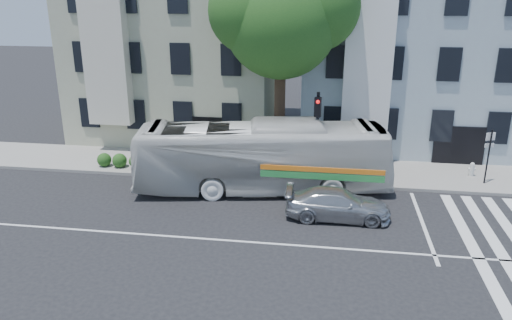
% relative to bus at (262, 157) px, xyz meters
% --- Properties ---
extents(ground, '(120.00, 120.00, 0.00)m').
position_rel_bus_xyz_m(ground, '(0.45, -5.20, -1.64)').
color(ground, black).
rests_on(ground, ground).
extents(sidewalk_far, '(80.00, 4.00, 0.15)m').
position_rel_bus_xyz_m(sidewalk_far, '(0.45, 2.80, -1.56)').
color(sidewalk_far, gray).
rests_on(sidewalk_far, ground).
extents(building_left, '(12.00, 10.00, 11.00)m').
position_rel_bus_xyz_m(building_left, '(-6.55, 9.80, 3.86)').
color(building_left, '#ACB094').
rests_on(building_left, ground).
extents(building_right, '(12.00, 10.00, 11.00)m').
position_rel_bus_xyz_m(building_right, '(7.45, 9.80, 3.86)').
color(building_right, '#9DB2BA').
rests_on(building_right, ground).
extents(street_tree, '(7.30, 5.90, 11.10)m').
position_rel_bus_xyz_m(street_tree, '(0.51, 3.54, 6.20)').
color(street_tree, '#2D2116').
rests_on(street_tree, ground).
extents(bus, '(4.69, 12.04, 3.27)m').
position_rel_bus_xyz_m(bus, '(0.00, 0.00, 0.00)').
color(bus, silver).
rests_on(bus, ground).
extents(sedan, '(1.82, 4.33, 1.25)m').
position_rel_bus_xyz_m(sedan, '(3.50, -2.60, -1.01)').
color(sedan, silver).
rests_on(sedan, ground).
extents(hedge, '(8.40, 3.16, 0.70)m').
position_rel_bus_xyz_m(hedge, '(-4.35, 1.60, -1.14)').
color(hedge, '#2B5B1D').
rests_on(hedge, sidewalk_far).
extents(traffic_signal, '(0.47, 0.54, 4.51)m').
position_rel_bus_xyz_m(traffic_signal, '(2.45, 1.03, 1.28)').
color(traffic_signal, black).
rests_on(traffic_signal, ground).
extents(fire_hydrant, '(0.39, 0.23, 0.70)m').
position_rel_bus_xyz_m(fire_hydrant, '(10.15, 2.96, -1.13)').
color(fire_hydrant, silver).
rests_on(fire_hydrant, sidewalk_far).
extents(far_sign_pole, '(0.46, 0.25, 2.68)m').
position_rel_bus_xyz_m(far_sign_pole, '(10.52, 2.05, 0.20)').
color(far_sign_pole, black).
rests_on(far_sign_pole, sidewalk_far).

